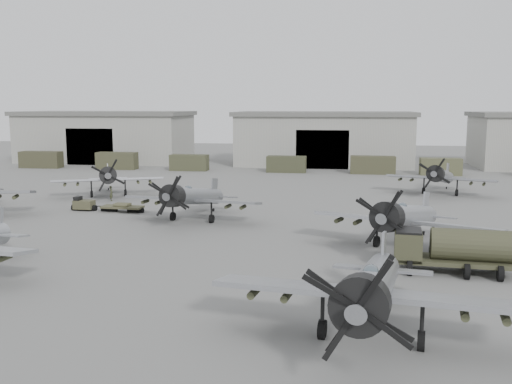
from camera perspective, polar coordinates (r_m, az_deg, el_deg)
ground at (r=34.78m, az=2.93°, el=-7.78°), size 220.00×220.00×0.00m
hangar_left at (r=103.89m, az=-14.72°, el=5.42°), size 29.00×14.80×8.70m
hangar_center at (r=95.36m, az=6.82°, el=5.37°), size 29.00×14.80×8.70m
support_truck_0 at (r=96.03m, az=-20.70°, el=3.05°), size 6.53×2.20×2.58m
support_truck_1 at (r=90.51m, az=-13.74°, el=3.06°), size 6.18×2.20×2.60m
support_truck_2 at (r=86.77m, az=-6.69°, el=2.94°), size 5.69×2.20×2.39m
support_truck_3 at (r=84.05m, az=3.06°, el=2.80°), size 5.76×2.20×2.37m
support_truck_4 at (r=83.72m, az=11.59°, el=2.67°), size 6.36×2.20×2.54m
support_truck_5 at (r=84.71m, az=17.97°, el=2.43°), size 5.67×2.20×2.38m
aircraft_near_1 at (r=24.09m, az=11.49°, el=-9.41°), size 13.58×12.22×5.39m
aircraft_mid_1 at (r=48.48m, az=-6.51°, el=-0.47°), size 11.98×10.78×4.75m
aircraft_mid_2 at (r=39.92m, az=14.61°, el=-2.46°), size 12.60×11.39×5.11m
aircraft_far_0 at (r=63.37m, az=-14.58°, el=1.45°), size 11.52×10.44×4.70m
aircraft_far_1 at (r=65.83m, az=17.97°, el=1.56°), size 11.70×10.53×4.68m
fuel_tanker at (r=35.71m, az=19.09°, el=-5.27°), size 7.09×2.81×2.68m
tug_trailer at (r=55.40m, az=-15.48°, el=-1.32°), size 6.73×1.57×1.35m
ground_crew at (r=60.74m, az=-14.27°, el=-0.14°), size 0.57×0.67×1.57m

